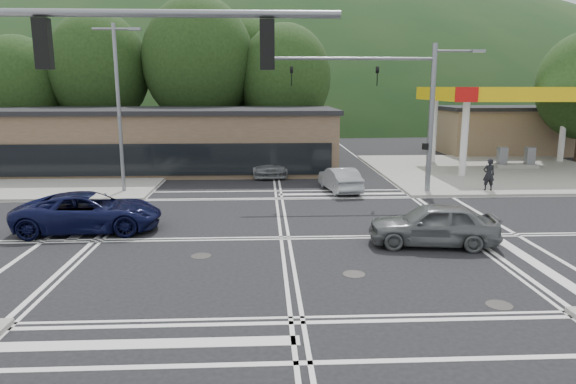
{
  "coord_description": "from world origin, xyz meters",
  "views": [
    {
      "loc": [
        -0.79,
        -19.1,
        5.75
      ],
      "look_at": [
        0.22,
        2.09,
        1.4
      ],
      "focal_mm": 32.0,
      "sensor_mm": 36.0,
      "label": 1
    }
  ],
  "objects_px": {
    "car_grey_center": "(433,224)",
    "pedestrian": "(489,175)",
    "car_queue_a": "(340,179)",
    "car_blue_west": "(89,212)",
    "car_queue_b": "(311,158)",
    "car_northbound": "(268,163)"
  },
  "relations": [
    {
      "from": "car_grey_center",
      "to": "pedestrian",
      "type": "height_order",
      "value": "pedestrian"
    },
    {
      "from": "car_queue_a",
      "to": "pedestrian",
      "type": "height_order",
      "value": "pedestrian"
    },
    {
      "from": "car_blue_west",
      "to": "car_queue_a",
      "type": "distance_m",
      "value": 13.63
    },
    {
      "from": "car_blue_west",
      "to": "car_queue_a",
      "type": "height_order",
      "value": "car_blue_west"
    },
    {
      "from": "car_blue_west",
      "to": "car_queue_b",
      "type": "height_order",
      "value": "car_blue_west"
    },
    {
      "from": "car_blue_west",
      "to": "car_northbound",
      "type": "bearing_deg",
      "value": -32.69
    },
    {
      "from": "car_blue_west",
      "to": "car_queue_b",
      "type": "bearing_deg",
      "value": -37.67
    },
    {
      "from": "car_blue_west",
      "to": "car_queue_a",
      "type": "relative_size",
      "value": 1.37
    },
    {
      "from": "car_grey_center",
      "to": "car_queue_a",
      "type": "xyz_separation_m",
      "value": [
        -1.95,
        10.12,
        -0.11
      ]
    },
    {
      "from": "car_blue_west",
      "to": "car_grey_center",
      "type": "height_order",
      "value": "car_grey_center"
    },
    {
      "from": "car_queue_a",
      "to": "car_northbound",
      "type": "bearing_deg",
      "value": -65.26
    },
    {
      "from": "car_grey_center",
      "to": "pedestrian",
      "type": "xyz_separation_m",
      "value": [
        6.14,
        9.24,
        0.24
      ]
    },
    {
      "from": "car_northbound",
      "to": "pedestrian",
      "type": "relative_size",
      "value": 3.08
    },
    {
      "from": "car_blue_west",
      "to": "car_northbound",
      "type": "relative_size",
      "value": 1.04
    },
    {
      "from": "car_blue_west",
      "to": "pedestrian",
      "type": "height_order",
      "value": "pedestrian"
    },
    {
      "from": "car_blue_west",
      "to": "car_grey_center",
      "type": "xyz_separation_m",
      "value": [
        13.29,
        -2.56,
        0.01
      ]
    },
    {
      "from": "car_queue_b",
      "to": "car_blue_west",
      "type": "bearing_deg",
      "value": 62.62
    },
    {
      "from": "car_queue_a",
      "to": "car_grey_center",
      "type": "bearing_deg",
      "value": 91.89
    },
    {
      "from": "car_grey_center",
      "to": "pedestrian",
      "type": "bearing_deg",
      "value": 154.03
    },
    {
      "from": "car_queue_a",
      "to": "car_blue_west",
      "type": "bearing_deg",
      "value": 24.67
    },
    {
      "from": "car_northbound",
      "to": "pedestrian",
      "type": "xyz_separation_m",
      "value": [
        12.06,
        -6.82,
        0.24
      ]
    },
    {
      "from": "car_queue_a",
      "to": "pedestrian",
      "type": "distance_m",
      "value": 8.15
    }
  ]
}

